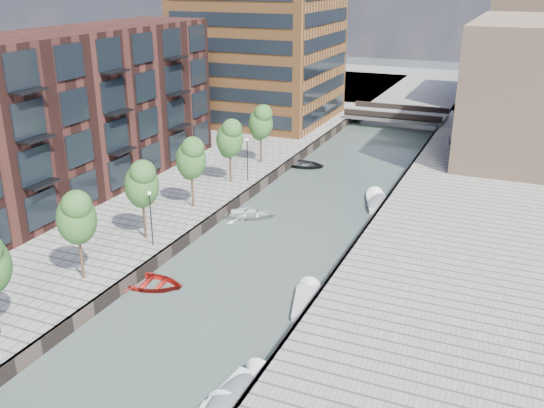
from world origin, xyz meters
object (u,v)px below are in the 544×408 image
Objects in this scene: sloop_2 at (150,286)px; sloop_4 at (302,167)px; car at (459,141)px; motorboat_2 at (307,300)px; sloop_3 at (248,217)px; tree_2 at (76,216)px; tree_5 at (230,137)px; tree_6 at (261,121)px; tree_4 at (191,157)px; motorboat_1 at (235,400)px; bridge at (396,115)px; tree_3 at (141,182)px; motorboat_4 at (377,202)px.

sloop_4 is at bearing -8.52° from sloop_2.
motorboat_2 is at bearing -115.28° from car.
sloop_2 reaches higher than sloop_3.
tree_2 is 1.00× the size of tree_5.
tree_2 is 6.71m from sloop_2.
tree_5 and tree_6 have the same top height.
tree_4 is 1.00× the size of tree_6.
motorboat_1 reaches higher than sloop_3.
tree_4 is at bearing 166.71° from sloop_4.
bridge reaches higher than motorboat_1.
sloop_2 is (3.45, -18.78, -5.31)m from tree_5.
sloop_2 is 13.30m from motorboat_1.
bridge is 60.28m from motorboat_1.
tree_2 is 7.00m from tree_3.
car reaches higher than bridge.
tree_6 is (0.00, 28.00, 0.00)m from tree_2.
tree_6 is (0.00, 14.00, 0.00)m from tree_4.
car is (4.51, 37.29, 1.66)m from motorboat_2.
tree_4 reaches higher than sloop_2.
tree_3 is at bearing -90.00° from tree_5.
motorboat_1 is at bearing -55.28° from tree_4.
sloop_2 is 23.35m from motorboat_4.
sloop_3 is at bearing -136.68° from car.
bridge is 2.73× the size of sloop_2.
motorboat_4 is at bearing -122.77° from car.
motorboat_4 reaches higher than sloop_2.
sloop_2 is 1.02× the size of sloop_3.
motorboat_1 is 48.05m from car.
bridge reaches higher than sloop_2.
bridge is 2.26× the size of motorboat_1.
sloop_2 is 42.28m from car.
tree_6 reaches higher than motorboat_4.
car is at bearing -29.21° from sloop_2.
tree_5 is 1.36× the size of car.
sloop_2 is at bearing -82.37° from tree_6.
sloop_4 is 0.87× the size of motorboat_1.
sloop_2 is 10.53m from motorboat_2.
sloop_4 is at bearing 82.10° from tree_3.
motorboat_4 is at bearing 59.92° from tree_2.
bridge is at bearing 81.05° from tree_2.
tree_5 is at bearing 90.00° from tree_4.
motorboat_2 is 18.79m from motorboat_4.
tree_6 is 1.04× the size of motorboat_1.
motorboat_4 reaches higher than sloop_3.
car is (4.74, 18.49, 1.55)m from motorboat_4.
tree_5 is 27.89m from car.
tree_4 is 7.00m from tree_5.
tree_4 is at bearing -145.42° from motorboat_4.
motorboat_2 is (-0.15, 10.54, -0.14)m from motorboat_1.
sloop_4 is (3.35, 31.15, -5.31)m from tree_2.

